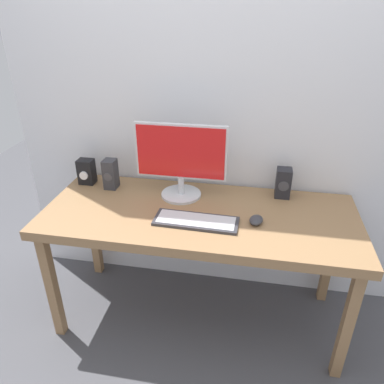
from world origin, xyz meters
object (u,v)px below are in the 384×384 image
Objects in this scene: monitor at (181,159)px; desk at (199,222)px; speaker_right at (283,183)px; speaker_left at (111,174)px; audio_controller at (87,172)px; keyboard_primary at (195,221)px; mouse at (256,220)px.

desk is at bearing -52.15° from monitor.
speaker_right is (0.45, 0.27, 0.16)m from desk.
speaker_left reaches higher than desk.
monitor is at bearing -4.71° from audio_controller.
keyboard_primary is (-0.00, -0.11, 0.08)m from desk.
audio_controller is (-0.62, 0.05, -0.15)m from monitor.
desk is at bearing -18.49° from speaker_left.
audio_controller reaches higher than mouse.
mouse reaches higher than desk.
speaker_left is (-0.58, 0.19, 0.16)m from desk.
mouse is (0.45, -0.23, -0.21)m from monitor.
keyboard_primary is at bearing -24.14° from audio_controller.
desk is 9.37× the size of speaker_left.
keyboard_primary is (0.13, -0.29, -0.22)m from monitor.
keyboard_primary is 2.43× the size of speaker_left.
speaker_left reaches higher than speaker_right.
audio_controller is (-0.75, 0.23, 0.15)m from desk.
monitor is 0.38m from keyboard_primary.
mouse is 0.55× the size of speaker_right.
audio_controller is at bearing 169.15° from speaker_left.
speaker_right is 1.21m from audio_controller.
audio_controller reaches higher than keyboard_primary.
speaker_left is at bearing 177.72° from monitor.
speaker_left is 1.16× the size of audio_controller.
keyboard_primary is 2.83× the size of audio_controller.
mouse is 0.53× the size of speaker_left.
desk is 3.28× the size of monitor.
keyboard_primary reaches higher than desk.
mouse is (0.31, -0.06, 0.09)m from desk.
keyboard_primary is 0.66m from speaker_left.
speaker_right is at bearing 3.94° from speaker_left.
speaker_right is 0.96× the size of speaker_left.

